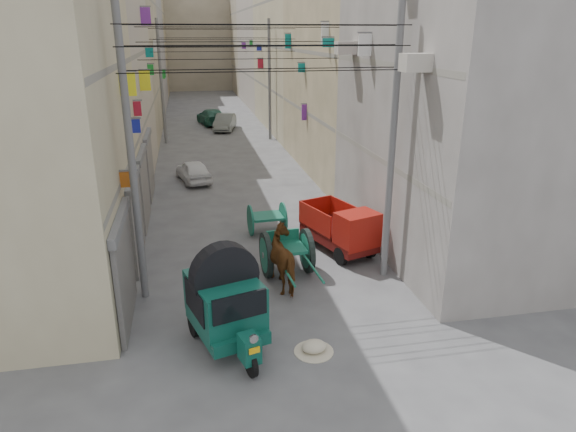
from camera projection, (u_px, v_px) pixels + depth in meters
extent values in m
plane|color=#4A4A4D|center=(320.00, 427.00, 9.81)|extent=(140.00, 140.00, 0.00)
cube|color=gray|center=(122.00, 171.00, 15.38)|extent=(0.25, 9.80, 0.18)
cube|color=gray|center=(111.00, 67.00, 14.36)|extent=(0.25, 9.80, 0.18)
cube|color=#A3998C|center=(54.00, 58.00, 23.89)|extent=(8.00, 12.00, 12.00)
cube|color=gray|center=(146.00, 116.00, 25.54)|extent=(0.25, 11.76, 0.18)
cube|color=gray|center=(140.00, 53.00, 24.53)|extent=(0.25, 11.76, 0.18)
cube|color=tan|center=(95.00, 34.00, 35.56)|extent=(8.00, 14.00, 14.00)
cube|color=gray|center=(157.00, 89.00, 37.55)|extent=(0.25, 13.72, 0.18)
cube|color=gray|center=(153.00, 46.00, 36.53)|extent=(0.25, 13.72, 0.18)
cube|color=gray|center=(150.00, 1.00, 35.52)|extent=(0.25, 13.72, 0.18)
cube|color=gray|center=(119.00, 46.00, 48.86)|extent=(8.00, 14.00, 11.80)
cube|color=gray|center=(163.00, 75.00, 50.48)|extent=(0.25, 13.72, 0.18)
cube|color=gray|center=(161.00, 43.00, 49.47)|extent=(0.25, 13.72, 0.18)
cube|color=gray|center=(158.00, 9.00, 48.45)|extent=(0.25, 13.72, 0.18)
cube|color=tan|center=(131.00, 36.00, 60.58)|extent=(8.00, 12.00, 13.50)
cube|color=gray|center=(167.00, 67.00, 62.49)|extent=(0.25, 11.76, 0.18)
cube|color=gray|center=(165.00, 41.00, 61.47)|extent=(0.25, 11.76, 0.18)
cube|color=gray|center=(163.00, 14.00, 60.46)|extent=(0.25, 11.76, 0.18)
cube|color=gray|center=(503.00, 53.00, 16.46)|extent=(8.00, 10.00, 13.00)
cube|color=gray|center=(382.00, 159.00, 16.87)|extent=(0.25, 9.80, 0.18)
cube|color=gray|center=(388.00, 64.00, 15.86)|extent=(0.25, 9.80, 0.18)
cube|color=tan|center=(380.00, 55.00, 26.79)|extent=(8.00, 12.00, 12.00)
cube|color=gray|center=(307.00, 111.00, 27.03)|extent=(0.25, 11.76, 0.18)
cube|color=gray|center=(307.00, 52.00, 26.02)|extent=(0.25, 11.76, 0.18)
cube|color=#B6AC8A|center=(318.00, 34.00, 38.46)|extent=(8.00, 14.00, 14.00)
cube|color=gray|center=(268.00, 87.00, 39.04)|extent=(0.25, 13.72, 0.18)
cube|color=gray|center=(267.00, 46.00, 38.03)|extent=(0.25, 13.72, 0.18)
cube|color=gray|center=(267.00, 2.00, 37.02)|extent=(0.25, 13.72, 0.18)
cube|color=#A3998C|center=(284.00, 45.00, 51.77)|extent=(8.00, 14.00, 11.80)
cube|color=gray|center=(246.00, 74.00, 51.97)|extent=(0.25, 13.72, 0.18)
cube|color=gray|center=(246.00, 42.00, 50.96)|extent=(0.25, 13.72, 0.18)
cube|color=gray|center=(245.00, 10.00, 49.95)|extent=(0.25, 13.72, 0.18)
cube|color=tan|center=(264.00, 36.00, 63.49)|extent=(8.00, 12.00, 13.50)
cube|color=gray|center=(234.00, 66.00, 63.98)|extent=(0.25, 11.76, 0.18)
cube|color=gray|center=(233.00, 40.00, 62.97)|extent=(0.25, 11.76, 0.18)
cube|color=gray|center=(232.00, 14.00, 61.96)|extent=(0.25, 11.76, 0.18)
cube|color=tan|center=(197.00, 37.00, 68.59)|extent=(22.00, 10.00, 13.00)
cube|color=#535459|center=(125.00, 274.00, 13.10)|extent=(0.12, 3.00, 2.60)
cube|color=#5F5F62|center=(120.00, 221.00, 12.61)|extent=(0.18, 3.20, 0.25)
cube|color=#535459|center=(137.00, 224.00, 16.52)|extent=(0.12, 3.00, 2.60)
cube|color=#5F5F62|center=(133.00, 181.00, 16.03)|extent=(0.18, 3.20, 0.25)
cube|color=#535459|center=(144.00, 191.00, 19.93)|extent=(0.12, 3.00, 2.60)
cube|color=#5F5F62|center=(141.00, 155.00, 19.45)|extent=(0.18, 3.20, 0.25)
cube|color=#535459|center=(150.00, 167.00, 23.44)|extent=(0.12, 3.00, 2.60)
cube|color=#5F5F62|center=(147.00, 136.00, 22.96)|extent=(0.18, 3.20, 0.25)
cube|color=#161E9A|center=(259.00, 48.00, 40.15)|extent=(0.38, 0.08, 0.41)
cube|color=#198C2B|center=(164.00, 74.00, 46.33)|extent=(0.27, 0.08, 0.71)
cube|color=#BA5A15|center=(128.00, 179.00, 13.93)|extent=(0.44, 0.08, 0.42)
cube|color=yellow|center=(145.00, 81.00, 21.97)|extent=(0.45, 0.08, 0.84)
cube|color=#742895|center=(244.00, 46.00, 49.96)|extent=(0.41, 0.08, 0.59)
cube|color=#161E9A|center=(134.00, 126.00, 16.71)|extent=(0.38, 0.08, 0.44)
cube|color=#A4152A|center=(260.00, 63.00, 39.85)|extent=(0.43, 0.08, 0.72)
cube|color=#198C2B|center=(251.00, 43.00, 45.00)|extent=(0.28, 0.08, 0.44)
cube|color=#742895|center=(146.00, 16.00, 24.96)|extent=(0.48, 0.08, 0.84)
cube|color=#198C2B|center=(163.00, 76.00, 43.04)|extent=(0.31, 0.08, 0.44)
cube|color=#0B7975|center=(301.00, 68.00, 26.25)|extent=(0.35, 0.08, 0.45)
cube|color=#0B7975|center=(288.00, 41.00, 29.19)|extent=(0.34, 0.08, 0.79)
cube|color=#A4152A|center=(137.00, 109.00, 18.70)|extent=(0.28, 0.08, 0.52)
cube|color=white|center=(155.00, 46.00, 34.36)|extent=(0.28, 0.08, 0.74)
cube|color=#742895|center=(304.00, 112.00, 26.53)|extent=(0.26, 0.08, 0.80)
cube|color=#742895|center=(365.00, 46.00, 16.91)|extent=(0.34, 0.08, 0.55)
cube|color=yellow|center=(128.00, 84.00, 15.12)|extent=(0.47, 0.08, 0.67)
cube|color=#0B7975|center=(149.00, 53.00, 26.59)|extent=(0.40, 0.08, 0.47)
cube|color=#198C2B|center=(151.00, 70.00, 27.36)|extent=(0.32, 0.08, 0.55)
cube|color=#0B7975|center=(328.00, 43.00, 20.92)|extent=(0.47, 0.08, 0.35)
cube|color=white|center=(325.00, 34.00, 21.59)|extent=(0.32, 0.08, 0.89)
cube|color=white|center=(365.00, 45.00, 16.81)|extent=(0.44, 0.08, 0.69)
cube|color=white|center=(117.00, 197.00, 13.61)|extent=(0.10, 3.20, 0.80)
cube|color=#0B7975|center=(142.00, 135.00, 21.92)|extent=(0.10, 3.20, 0.80)
cube|color=yellow|center=(155.00, 100.00, 33.01)|extent=(0.10, 3.20, 0.80)
cube|color=white|center=(161.00, 83.00, 44.09)|extent=(0.10, 3.20, 0.80)
cube|color=#0B7975|center=(405.00, 181.00, 15.08)|extent=(0.10, 3.20, 0.80)
cube|color=#198C2B|center=(325.00, 128.00, 23.39)|extent=(0.10, 3.20, 0.80)
cube|color=yellow|center=(279.00, 97.00, 34.48)|extent=(0.10, 3.20, 0.80)
cube|color=#198C2B|center=(255.00, 82.00, 45.56)|extent=(0.10, 3.20, 0.80)
cube|color=#AFA89D|center=(416.00, 63.00, 12.94)|extent=(0.70, 0.55, 0.45)
cube|color=#AFA89D|center=(345.00, 48.00, 18.41)|extent=(0.70, 0.55, 0.45)
cylinder|color=#5F5F62|center=(131.00, 159.00, 13.35)|extent=(0.20, 0.20, 8.00)
cylinder|color=#5F5F62|center=(392.00, 148.00, 14.66)|extent=(0.20, 0.20, 8.00)
cylinder|color=#5F5F62|center=(161.00, 83.00, 33.68)|extent=(0.20, 0.20, 8.00)
cylinder|color=#5F5F62|center=(270.00, 81.00, 34.98)|extent=(0.20, 0.20, 8.00)
cylinder|color=black|center=(270.00, 71.00, 12.80)|extent=(7.40, 0.02, 0.02)
cylinder|color=black|center=(270.00, 46.00, 12.60)|extent=(7.40, 0.02, 0.02)
cylinder|color=black|center=(269.00, 24.00, 12.43)|extent=(7.40, 0.02, 0.02)
cylinder|color=black|center=(264.00, 69.00, 13.73)|extent=(7.40, 0.02, 0.02)
cylinder|color=black|center=(263.00, 45.00, 13.52)|extent=(7.40, 0.02, 0.02)
cylinder|color=black|center=(263.00, 25.00, 13.36)|extent=(7.40, 0.02, 0.02)
cylinder|color=black|center=(241.00, 59.00, 18.81)|extent=(7.40, 0.02, 0.02)
cylinder|color=black|center=(241.00, 42.00, 18.60)|extent=(7.40, 0.02, 0.02)
cylinder|color=black|center=(241.00, 27.00, 18.44)|extent=(7.40, 0.02, 0.02)
cylinder|color=black|center=(224.00, 52.00, 26.20)|extent=(7.40, 0.02, 0.02)
cylinder|color=black|center=(224.00, 39.00, 25.99)|extent=(7.40, 0.02, 0.02)
cylinder|color=black|center=(224.00, 29.00, 25.83)|extent=(7.40, 0.02, 0.02)
cylinder|color=black|center=(215.00, 47.00, 33.59)|extent=(7.40, 0.02, 0.02)
cylinder|color=black|center=(214.00, 38.00, 33.38)|extent=(7.40, 0.02, 0.02)
cylinder|color=black|center=(214.00, 30.00, 33.22)|extent=(7.40, 0.02, 0.02)
cylinder|color=black|center=(251.00, 363.00, 11.18)|extent=(0.30, 0.63, 0.62)
cylinder|color=black|center=(194.00, 324.00, 12.68)|extent=(0.30, 0.63, 0.62)
cylinder|color=black|center=(240.00, 313.00, 13.21)|extent=(0.30, 0.63, 0.62)
cube|color=#0C473A|center=(227.00, 323.00, 12.31)|extent=(1.92, 2.41, 0.31)
cube|color=#0C473A|center=(249.00, 348.00, 11.11)|extent=(0.51, 0.59, 0.61)
cylinder|color=silver|center=(254.00, 339.00, 10.76)|extent=(0.21, 0.11, 0.20)
cube|color=#F5AD0D|center=(254.00, 351.00, 10.84)|extent=(0.24, 0.10, 0.13)
cube|color=#0C473A|center=(225.00, 299.00, 12.14)|extent=(1.91, 2.21, 1.05)
cube|color=black|center=(240.00, 307.00, 11.24)|extent=(1.24, 0.42, 0.61)
cube|color=black|center=(195.00, 302.00, 11.79)|extent=(0.42, 1.29, 0.72)
cube|color=black|center=(253.00, 288.00, 12.42)|extent=(0.42, 1.29, 0.72)
cube|color=white|center=(242.00, 340.00, 11.50)|extent=(1.35, 0.44, 0.07)
cylinder|color=black|center=(266.00, 255.00, 15.68)|extent=(0.24, 1.41, 1.40)
cylinder|color=#16614A|center=(266.00, 255.00, 15.68)|extent=(0.24, 1.10, 1.09)
cylinder|color=#5F5F62|center=(266.00, 255.00, 15.68)|extent=(0.23, 0.19, 0.18)
cylinder|color=black|center=(307.00, 251.00, 16.00)|extent=(0.24, 1.41, 1.40)
cylinder|color=#16614A|center=(307.00, 251.00, 16.00)|extent=(0.24, 1.10, 1.09)
cylinder|color=#5F5F62|center=(307.00, 251.00, 16.00)|extent=(0.23, 0.19, 0.18)
cylinder|color=#5F5F62|center=(287.00, 253.00, 15.84)|extent=(1.35, 0.17, 0.08)
cube|color=#16614A|center=(287.00, 247.00, 15.78)|extent=(1.12, 1.17, 0.10)
cube|color=#16614A|center=(283.00, 235.00, 16.16)|extent=(1.05, 0.15, 0.35)
cylinder|color=#16614A|center=(284.00, 268.00, 14.57)|extent=(0.22, 2.30, 0.07)
cylinder|color=#16614A|center=(311.00, 265.00, 14.76)|extent=(0.22, 2.30, 0.07)
cylinder|color=black|center=(341.00, 256.00, 16.58)|extent=(0.34, 0.61, 0.59)
cylinder|color=black|center=(308.00, 236.00, 18.19)|extent=(0.34, 0.61, 0.59)
cylinder|color=black|center=(369.00, 249.00, 17.13)|extent=(0.34, 0.61, 0.59)
cylinder|color=black|center=(335.00, 230.00, 18.74)|extent=(0.34, 0.61, 0.59)
cube|color=#510D0B|center=(338.00, 237.00, 17.59)|extent=(2.19, 3.22, 0.31)
cube|color=maroon|center=(357.00, 230.00, 16.54)|extent=(1.54, 1.31, 1.12)
cube|color=black|center=(365.00, 231.00, 16.16)|extent=(1.12, 0.43, 0.49)
cube|color=#510D0B|center=(330.00, 226.00, 17.91)|extent=(1.91, 2.30, 0.11)
cube|color=maroon|center=(315.00, 219.00, 17.48)|extent=(0.69, 1.89, 0.76)
cube|color=maroon|center=(346.00, 213.00, 18.09)|extent=(0.69, 1.89, 0.76)
cube|color=maroon|center=(315.00, 208.00, 18.57)|extent=(1.29, 0.48, 0.76)
cylinder|color=#16614A|center=(250.00, 220.00, 18.92)|extent=(0.14, 1.16, 1.16)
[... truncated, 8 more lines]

